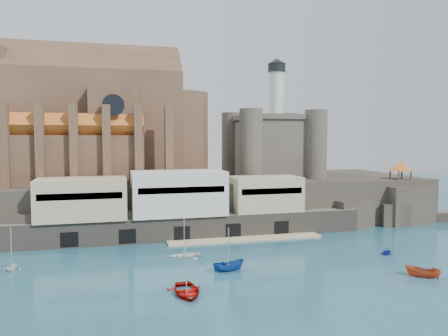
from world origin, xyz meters
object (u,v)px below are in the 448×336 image
(church, at_px, (103,126))
(boat_0, at_px, (186,294))
(pavilion, at_px, (401,167))
(boat_2, at_px, (228,271))
(castle_keep, at_px, (272,143))

(church, relative_size, boat_0, 7.13)
(boat_0, bearing_deg, church, 101.39)
(church, height_order, pavilion, church)
(boat_0, xyz_separation_m, boat_2, (7.59, 7.86, 0.00))
(church, xyz_separation_m, boat_0, (10.16, -49.84, -22.13))
(boat_0, bearing_deg, castle_keep, 58.39)
(castle_keep, distance_m, boat_0, 60.38)
(church, xyz_separation_m, pavilion, (66.13, -15.85, -9.40))
(boat_2, bearing_deg, castle_keep, -35.44)
(boat_2, bearing_deg, boat_0, 129.13)
(boat_2, bearing_deg, church, 16.07)
(pavilion, distance_m, boat_2, 56.44)
(church, xyz_separation_m, castle_keep, (40.21, -0.78, -3.81))
(church, relative_size, castle_keep, 1.60)
(castle_keep, bearing_deg, pavilion, -30.18)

